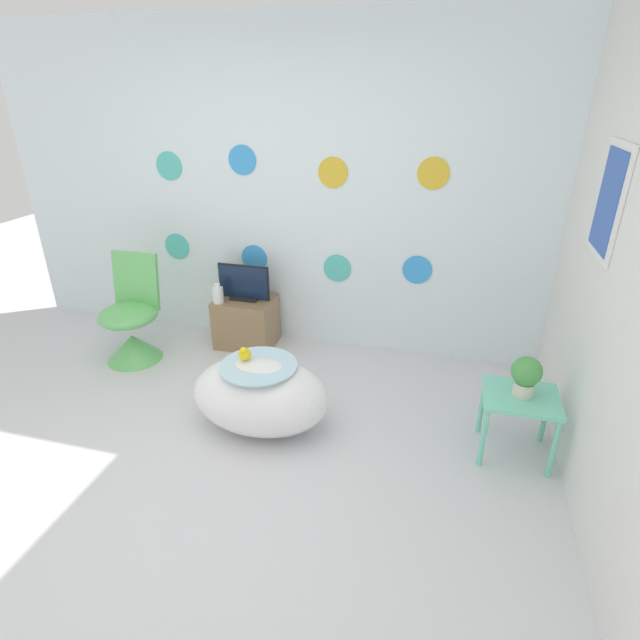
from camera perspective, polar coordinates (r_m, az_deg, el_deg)
name	(u,v)px	position (r m, az deg, el deg)	size (l,w,h in m)	color
ground_plane	(175,510)	(3.02, -16.23, -20.11)	(12.00, 12.00, 0.00)	silver
wall_back_dotted	(291,194)	(4.18, -3.36, 14.20)	(5.16, 0.05, 2.60)	white
wall_right	(609,253)	(3.03, 30.17, 6.65)	(0.06, 3.13, 2.60)	silver
bathtub	(260,395)	(3.34, -6.83, -8.52)	(0.92, 0.61, 0.50)	white
rubber_duck	(245,354)	(3.23, -8.62, -3.81)	(0.08, 0.09, 0.10)	yellow
chair	(131,329)	(4.41, -20.75, -0.94)	(0.47, 0.47, 0.88)	#66C166
tv_cabinet	(246,322)	(4.42, -8.41, -0.21)	(0.50, 0.39, 0.43)	#8E704C
tv	(244,284)	(4.29, -8.70, 4.06)	(0.45, 0.12, 0.31)	black
vase	(218,294)	(4.28, -11.59, 2.88)	(0.09, 0.09, 0.17)	white
side_table	(520,406)	(3.27, 21.86, -9.06)	(0.44, 0.39, 0.43)	#72D8B7
potted_plant_left	(526,375)	(3.16, 22.49, -5.80)	(0.18, 0.18, 0.25)	beige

